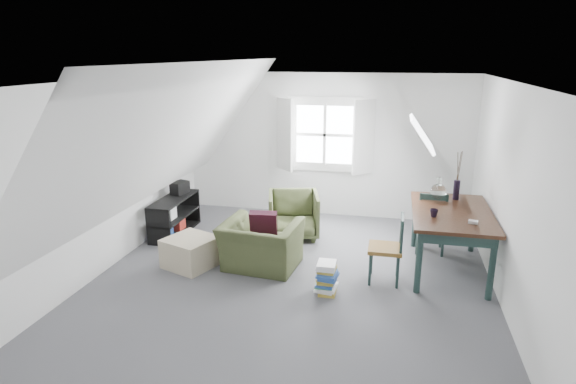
% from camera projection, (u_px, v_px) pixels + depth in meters
% --- Properties ---
extents(floor, '(5.50, 5.50, 0.00)m').
position_uv_depth(floor, '(291.00, 280.00, 6.19)').
color(floor, '#535358').
rests_on(floor, ground).
extents(ceiling, '(5.50, 5.50, 0.00)m').
position_uv_depth(ceiling, '(292.00, 81.00, 5.49)').
color(ceiling, white).
rests_on(ceiling, wall_back).
extents(wall_back, '(5.00, 0.00, 5.00)m').
position_uv_depth(wall_back, '(325.00, 146.00, 8.42)').
color(wall_back, white).
rests_on(wall_back, ground).
extents(wall_front, '(5.00, 0.00, 5.00)m').
position_uv_depth(wall_front, '(205.00, 292.00, 3.26)').
color(wall_front, white).
rests_on(wall_front, ground).
extents(wall_left, '(0.00, 5.50, 5.50)m').
position_uv_depth(wall_left, '(107.00, 176.00, 6.37)').
color(wall_left, white).
rests_on(wall_left, ground).
extents(wall_right, '(0.00, 5.50, 5.50)m').
position_uv_depth(wall_right, '(512.00, 200.00, 5.31)').
color(wall_right, white).
rests_on(wall_right, ground).
extents(slope_left, '(3.19, 5.50, 4.48)m').
position_uv_depth(slope_left, '(171.00, 139.00, 6.02)').
color(slope_left, white).
rests_on(slope_left, wall_left).
extents(slope_right, '(3.19, 5.50, 4.48)m').
position_uv_depth(slope_right, '(427.00, 150.00, 5.37)').
color(slope_right, white).
rests_on(slope_right, wall_right).
extents(dormer_window, '(1.71, 0.35, 1.30)m').
position_uv_depth(dormer_window, '(324.00, 135.00, 8.29)').
color(dormer_window, white).
rests_on(dormer_window, wall_back).
extents(skylight, '(0.35, 0.75, 0.47)m').
position_uv_depth(skylight, '(422.00, 134.00, 6.59)').
color(skylight, white).
rests_on(skylight, slope_right).
extents(armchair_near, '(1.08, 0.96, 0.65)m').
position_uv_depth(armchair_near, '(261.00, 267.00, 6.56)').
color(armchair_near, '#3B4424').
rests_on(armchair_near, floor).
extents(armchair_far, '(0.94, 0.96, 0.72)m').
position_uv_depth(armchair_far, '(293.00, 236.00, 7.68)').
color(armchair_far, '#3B4424').
rests_on(armchair_far, floor).
extents(throw_pillow, '(0.39, 0.26, 0.39)m').
position_uv_depth(throw_pillow, '(264.00, 224.00, 6.54)').
color(throw_pillow, '#380F1F').
rests_on(throw_pillow, armchair_near).
extents(ottoman, '(0.78, 0.78, 0.40)m').
position_uv_depth(ottoman, '(191.00, 252.00, 6.56)').
color(ottoman, tan).
rests_on(ottoman, floor).
extents(dining_table, '(1.00, 1.67, 0.84)m').
position_uv_depth(dining_table, '(451.00, 219.00, 6.29)').
color(dining_table, black).
rests_on(dining_table, floor).
extents(demijohn, '(0.22, 0.22, 0.31)m').
position_uv_depth(demijohn, '(438.00, 191.00, 6.68)').
color(demijohn, silver).
rests_on(demijohn, dining_table).
extents(vase_twigs, '(0.09, 0.10, 0.68)m').
position_uv_depth(vase_twigs, '(456.00, 189.00, 6.71)').
color(vase_twigs, black).
rests_on(vase_twigs, dining_table).
extents(cup, '(0.13, 0.13, 0.10)m').
position_uv_depth(cup, '(433.00, 217.00, 6.03)').
color(cup, black).
rests_on(cup, dining_table).
extents(paper_box, '(0.12, 0.09, 0.04)m').
position_uv_depth(paper_box, '(473.00, 222.00, 5.79)').
color(paper_box, white).
rests_on(paper_box, dining_table).
extents(dining_chair_far, '(0.44, 0.44, 0.93)m').
position_uv_depth(dining_chair_far, '(431.00, 220.00, 6.94)').
color(dining_chair_far, brown).
rests_on(dining_chair_far, floor).
extents(dining_chair_near, '(0.42, 0.42, 0.89)m').
position_uv_depth(dining_chair_near, '(388.00, 247.00, 6.04)').
color(dining_chair_near, brown).
rests_on(dining_chair_near, floor).
extents(media_shelf, '(0.38, 1.15, 0.59)m').
position_uv_depth(media_shelf, '(174.00, 218.00, 7.71)').
color(media_shelf, black).
rests_on(media_shelf, floor).
extents(electronics_box, '(0.27, 0.32, 0.22)m').
position_uv_depth(electronics_box, '(180.00, 188.00, 7.86)').
color(electronics_box, black).
rests_on(electronics_box, media_shelf).
extents(magazine_stack, '(0.29, 0.34, 0.38)m').
position_uv_depth(magazine_stack, '(327.00, 278.00, 5.81)').
color(magazine_stack, '#B29933').
rests_on(magazine_stack, floor).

